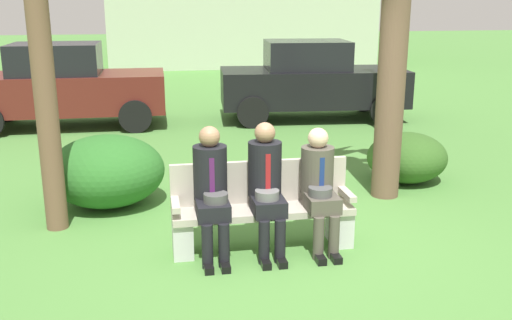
{
  "coord_description": "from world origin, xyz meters",
  "views": [
    {
      "loc": [
        -1.35,
        -5.49,
        2.52
      ],
      "look_at": [
        -0.27,
        0.43,
        0.85
      ],
      "focal_mm": 40.83,
      "sensor_mm": 36.0,
      "label": 1
    }
  ],
  "objects_px": {
    "shrub_mid_lawn": "(107,171)",
    "shrub_near_bench": "(407,158)",
    "park_bench": "(262,209)",
    "seated_man_right": "(319,183)",
    "parked_car_near": "(64,86)",
    "seated_man_left": "(212,186)",
    "parked_car_far": "(311,81)",
    "street_lamp": "(389,22)",
    "seated_man_middle": "(266,183)"
  },
  "relations": [
    {
      "from": "park_bench",
      "to": "seated_man_right",
      "type": "relative_size",
      "value": 1.48
    },
    {
      "from": "park_bench",
      "to": "parked_car_far",
      "type": "bearing_deg",
      "value": 70.13
    },
    {
      "from": "shrub_mid_lawn",
      "to": "parked_car_far",
      "type": "bearing_deg",
      "value": 50.43
    },
    {
      "from": "parked_car_far",
      "to": "park_bench",
      "type": "bearing_deg",
      "value": -109.87
    },
    {
      "from": "shrub_mid_lawn",
      "to": "seated_man_left",
      "type": "bearing_deg",
      "value": -56.76
    },
    {
      "from": "seated_man_middle",
      "to": "seated_man_right",
      "type": "xyz_separation_m",
      "value": [
        0.55,
        -0.01,
        -0.04
      ]
    },
    {
      "from": "seated_man_left",
      "to": "seated_man_middle",
      "type": "xyz_separation_m",
      "value": [
        0.55,
        0.0,
        0.01
      ]
    },
    {
      "from": "seated_man_left",
      "to": "seated_man_right",
      "type": "distance_m",
      "value": 1.1
    },
    {
      "from": "shrub_mid_lawn",
      "to": "street_lamp",
      "type": "height_order",
      "value": "street_lamp"
    },
    {
      "from": "seated_man_left",
      "to": "seated_man_middle",
      "type": "height_order",
      "value": "seated_man_middle"
    },
    {
      "from": "seated_man_middle",
      "to": "shrub_mid_lawn",
      "type": "bearing_deg",
      "value": 134.31
    },
    {
      "from": "seated_man_left",
      "to": "shrub_near_bench",
      "type": "height_order",
      "value": "seated_man_left"
    },
    {
      "from": "shrub_near_bench",
      "to": "street_lamp",
      "type": "distance_m",
      "value": 3.68
    },
    {
      "from": "seated_man_left",
      "to": "parked_car_far",
      "type": "bearing_deg",
      "value": 66.46
    },
    {
      "from": "park_bench",
      "to": "street_lamp",
      "type": "height_order",
      "value": "street_lamp"
    },
    {
      "from": "park_bench",
      "to": "shrub_near_bench",
      "type": "relative_size",
      "value": 1.64
    },
    {
      "from": "shrub_mid_lawn",
      "to": "parked_car_near",
      "type": "bearing_deg",
      "value": 102.64
    },
    {
      "from": "park_bench",
      "to": "seated_man_middle",
      "type": "height_order",
      "value": "seated_man_middle"
    },
    {
      "from": "seated_man_middle",
      "to": "parked_car_near",
      "type": "bearing_deg",
      "value": 112.7
    },
    {
      "from": "seated_man_right",
      "to": "parked_car_far",
      "type": "height_order",
      "value": "parked_car_far"
    },
    {
      "from": "parked_car_far",
      "to": "shrub_near_bench",
      "type": "bearing_deg",
      "value": -88.4
    },
    {
      "from": "parked_car_far",
      "to": "street_lamp",
      "type": "xyz_separation_m",
      "value": [
        1.05,
        -1.48,
        1.26
      ]
    },
    {
      "from": "seated_man_middle",
      "to": "shrub_mid_lawn",
      "type": "distance_m",
      "value": 2.43
    },
    {
      "from": "shrub_near_bench",
      "to": "street_lamp",
      "type": "xyz_separation_m",
      "value": [
        0.92,
        3.1,
        1.74
      ]
    },
    {
      "from": "seated_man_middle",
      "to": "parked_car_near",
      "type": "xyz_separation_m",
      "value": [
        -2.8,
        6.69,
        0.09
      ]
    },
    {
      "from": "parked_car_far",
      "to": "seated_man_left",
      "type": "bearing_deg",
      "value": -113.54
    },
    {
      "from": "seated_man_right",
      "to": "shrub_mid_lawn",
      "type": "xyz_separation_m",
      "value": [
        -2.24,
        1.73,
        -0.26
      ]
    },
    {
      "from": "parked_car_near",
      "to": "seated_man_left",
      "type": "bearing_deg",
      "value": -71.45
    },
    {
      "from": "seated_man_middle",
      "to": "parked_car_far",
      "type": "relative_size",
      "value": 0.33
    },
    {
      "from": "seated_man_middle",
      "to": "parked_car_near",
      "type": "height_order",
      "value": "parked_car_near"
    },
    {
      "from": "seated_man_middle",
      "to": "shrub_mid_lawn",
      "type": "xyz_separation_m",
      "value": [
        -1.69,
        1.73,
        -0.29
      ]
    },
    {
      "from": "seated_man_right",
      "to": "parked_car_near",
      "type": "relative_size",
      "value": 0.32
    },
    {
      "from": "park_bench",
      "to": "shrub_mid_lawn",
      "type": "relative_size",
      "value": 1.3
    },
    {
      "from": "park_bench",
      "to": "parked_car_near",
      "type": "bearing_deg",
      "value": 112.95
    },
    {
      "from": "seated_man_left",
      "to": "parked_car_far",
      "type": "distance_m",
      "value": 7.15
    },
    {
      "from": "seated_man_left",
      "to": "seated_man_right",
      "type": "xyz_separation_m",
      "value": [
        1.1,
        -0.01,
        -0.03
      ]
    },
    {
      "from": "shrub_mid_lawn",
      "to": "parked_car_near",
      "type": "relative_size",
      "value": 0.37
    },
    {
      "from": "shrub_near_bench",
      "to": "parked_car_near",
      "type": "distance_m",
      "value": 7.06
    },
    {
      "from": "park_bench",
      "to": "parked_car_near",
      "type": "height_order",
      "value": "parked_car_near"
    },
    {
      "from": "park_bench",
      "to": "seated_man_right",
      "type": "bearing_deg",
      "value": -13.29
    },
    {
      "from": "park_bench",
      "to": "parked_car_far",
      "type": "xyz_separation_m",
      "value": [
        2.32,
        6.43,
        0.42
      ]
    },
    {
      "from": "seated_man_middle",
      "to": "parked_car_near",
      "type": "distance_m",
      "value": 7.25
    },
    {
      "from": "shrub_mid_lawn",
      "to": "seated_man_right",
      "type": "bearing_deg",
      "value": -37.79
    },
    {
      "from": "parked_car_near",
      "to": "parked_car_far",
      "type": "distance_m",
      "value": 5.1
    },
    {
      "from": "shrub_mid_lawn",
      "to": "shrub_near_bench",
      "type": "bearing_deg",
      "value": 3.4
    },
    {
      "from": "seated_man_right",
      "to": "street_lamp",
      "type": "relative_size",
      "value": 0.37
    },
    {
      "from": "shrub_mid_lawn",
      "to": "parked_car_far",
      "type": "xyz_separation_m",
      "value": [
        3.99,
        4.83,
        0.39
      ]
    },
    {
      "from": "seated_man_middle",
      "to": "seated_man_right",
      "type": "height_order",
      "value": "seated_man_middle"
    },
    {
      "from": "seated_man_middle",
      "to": "shrub_mid_lawn",
      "type": "height_order",
      "value": "seated_man_middle"
    },
    {
      "from": "seated_man_right",
      "to": "park_bench",
      "type": "bearing_deg",
      "value": 166.71
    }
  ]
}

